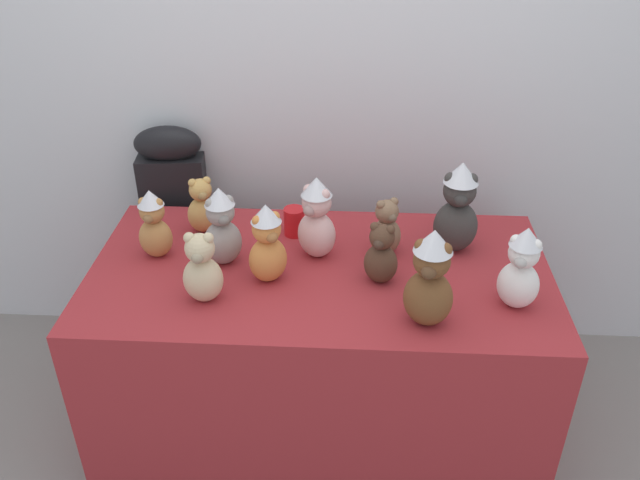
% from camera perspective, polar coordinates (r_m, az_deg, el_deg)
% --- Properties ---
extents(ground_plane, '(10.00, 10.00, 0.00)m').
position_cam_1_polar(ground_plane, '(2.69, -0.32, -19.38)').
color(ground_plane, gray).
extents(wall_back, '(7.00, 0.08, 2.60)m').
position_cam_1_polar(wall_back, '(2.73, 0.83, 14.84)').
color(wall_back, silver).
rests_on(wall_back, ground_plane).
extents(display_table, '(1.64, 0.85, 0.77)m').
position_cam_1_polar(display_table, '(2.58, 0.00, -9.63)').
color(display_table, maroon).
rests_on(display_table, ground_plane).
extents(instrument_case, '(0.29, 0.15, 1.08)m').
position_cam_1_polar(instrument_case, '(3.03, -12.06, 0.23)').
color(instrument_case, black).
rests_on(instrument_case, ground_plane).
extents(teddy_bear_ash, '(0.17, 0.16, 0.30)m').
position_cam_1_polar(teddy_bear_ash, '(2.33, -8.52, 1.11)').
color(teddy_bear_ash, gray).
rests_on(teddy_bear_ash, display_table).
extents(teddy_bear_caramel, '(0.13, 0.11, 0.27)m').
position_cam_1_polar(teddy_bear_caramel, '(2.42, -14.21, 1.30)').
color(teddy_bear_caramel, '#B27A42').
rests_on(teddy_bear_caramel, display_table).
extents(teddy_bear_charcoal, '(0.17, 0.15, 0.35)m').
position_cam_1_polar(teddy_bear_charcoal, '(2.42, 11.83, 2.68)').
color(teddy_bear_charcoal, '#383533').
rests_on(teddy_bear_charcoal, display_table).
extents(teddy_bear_blush, '(0.18, 0.18, 0.32)m').
position_cam_1_polar(teddy_bear_blush, '(2.34, -0.31, 1.87)').
color(teddy_bear_blush, beige).
rests_on(teddy_bear_blush, display_table).
extents(teddy_bear_ginger, '(0.17, 0.17, 0.30)m').
position_cam_1_polar(teddy_bear_ginger, '(2.22, -4.59, -0.36)').
color(teddy_bear_ginger, '#D17F3D').
rests_on(teddy_bear_ginger, display_table).
extents(teddy_bear_sand, '(0.13, 0.12, 0.26)m').
position_cam_1_polar(teddy_bear_sand, '(2.16, -10.19, -2.54)').
color(teddy_bear_sand, '#CCB78E').
rests_on(teddy_bear_sand, display_table).
extents(teddy_bear_chestnut, '(0.18, 0.17, 0.34)m').
position_cam_1_polar(teddy_bear_chestnut, '(2.03, 9.50, -3.38)').
color(teddy_bear_chestnut, brown).
rests_on(teddy_bear_chestnut, display_table).
extents(teddy_bear_snow, '(0.17, 0.16, 0.30)m').
position_cam_1_polar(teddy_bear_snow, '(2.18, 17.02, -2.42)').
color(teddy_bear_snow, white).
rests_on(teddy_bear_snow, display_table).
extents(teddy_bear_cocoa, '(0.14, 0.13, 0.23)m').
position_cam_1_polar(teddy_bear_cocoa, '(2.23, 5.31, -1.33)').
color(teddy_bear_cocoa, '#4C3323').
rests_on(teddy_bear_cocoa, display_table).
extents(teddy_bear_honey, '(0.15, 0.14, 0.23)m').
position_cam_1_polar(teddy_bear_honey, '(2.56, -10.18, 2.86)').
color(teddy_bear_honey, tan).
rests_on(teddy_bear_honey, display_table).
extents(teddy_bear_mocha, '(0.15, 0.14, 0.23)m').
position_cam_1_polar(teddy_bear_mocha, '(2.39, 5.74, 0.97)').
color(teddy_bear_mocha, '#7F6047').
rests_on(teddy_bear_mocha, display_table).
extents(party_cup_red, '(0.08, 0.08, 0.11)m').
position_cam_1_polar(party_cup_red, '(2.52, -2.25, 1.61)').
color(party_cup_red, red).
rests_on(party_cup_red, display_table).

